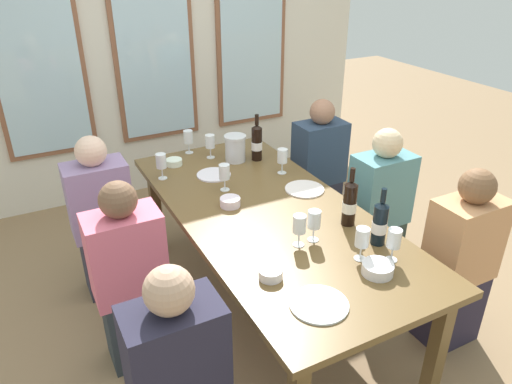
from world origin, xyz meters
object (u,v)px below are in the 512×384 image
wine_glass_4 (282,156)px  wine_glass_6 (210,143)px  dining_table (268,220)px  white_plate_0 (305,189)px  wine_glass_3 (314,221)px  metal_pitcher (235,148)px  tasting_bowl_3 (174,162)px  tasting_bowl_0 (230,202)px  seated_person_5 (378,211)px  wine_glass_5 (188,138)px  seated_person_4 (130,281)px  white_plate_1 (214,175)px  tasting_bowl_1 (271,274)px  wine_bottle_2 (257,142)px  seated_person_1 (318,172)px  wine_glass_8 (394,240)px  seated_person_0 (103,221)px  wine_glass_1 (299,225)px  tasting_bowl_2 (378,269)px  wine_bottle_1 (350,203)px  wine_glass_2 (161,162)px  wine_glass_0 (224,173)px  wine_glass_7 (362,239)px  seated_person_3 (459,264)px  white_plate_2 (319,304)px  wine_bottle_0 (380,223)px

wine_glass_4 → wine_glass_6: size_ratio=1.00×
dining_table → white_plate_0: size_ratio=8.81×
wine_glass_3 → wine_glass_4: same height
metal_pitcher → tasting_bowl_3: bearing=162.7°
white_plate_0 → tasting_bowl_0: tasting_bowl_0 is taller
white_plate_0 → seated_person_5: (0.50, -0.15, -0.22)m
wine_glass_5 → seated_person_4: 1.31m
white_plate_1 → tasting_bowl_1: bearing=-100.1°
wine_bottle_2 → wine_glass_4: 0.29m
wine_glass_6 → seated_person_1: size_ratio=0.16×
tasting_bowl_1 → wine_glass_8: wine_glass_8 is taller
seated_person_0 → wine_glass_1: bearing=-53.8°
tasting_bowl_0 → wine_glass_5: size_ratio=0.70×
tasting_bowl_1 → tasting_bowl_2: size_ratio=0.75×
wine_bottle_2 → seated_person_0: seated_person_0 is taller
seated_person_0 → wine_bottle_1: bearing=-41.9°
wine_bottle_1 → seated_person_5: (0.52, 0.31, -0.35)m
wine_glass_2 → wine_glass_5: same height
tasting_bowl_0 → wine_glass_0: bearing=74.3°
tasting_bowl_3 → seated_person_4: 1.07m
tasting_bowl_0 → wine_glass_7: bearing=-66.7°
tasting_bowl_3 → seated_person_3: 1.94m
wine_glass_5 → wine_bottle_2: bearing=-41.7°
white_plate_1 → seated_person_0: bearing=171.4°
white_plate_0 → wine_bottle_1: wine_bottle_1 is taller
tasting_bowl_0 → seated_person_0: seated_person_0 is taller
white_plate_1 → seated_person_1: (0.93, 0.10, -0.22)m
white_plate_0 → wine_glass_5: wine_glass_5 is taller
wine_bottle_1 → wine_glass_4: 0.74m
dining_table → wine_glass_2: (-0.41, 0.70, 0.19)m
tasting_bowl_1 → seated_person_3: 1.17m
seated_person_5 → wine_glass_4: bearing=139.4°
tasting_bowl_0 → tasting_bowl_3: 0.73m
white_plate_2 → wine_glass_2: wine_glass_2 is taller
wine_glass_4 → seated_person_5: 0.74m
dining_table → wine_glass_4: size_ratio=12.60×
wine_bottle_2 → wine_glass_8: 1.41m
wine_glass_7 → tasting_bowl_2: bearing=-91.3°
wine_bottle_2 → white_plate_1: bearing=-164.7°
wine_bottle_0 → seated_person_3: seated_person_3 is taller
seated_person_1 → seated_person_0: bearing=179.7°
wine_bottle_1 → wine_glass_7: (-0.15, -0.30, -0.02)m
tasting_bowl_3 → wine_bottle_1: bearing=-63.9°
wine_bottle_0 → seated_person_0: 1.76m
wine_glass_6 → seated_person_1: (0.83, -0.19, -0.33)m
wine_glass_4 → wine_glass_7: 1.06m
tasting_bowl_1 → wine_glass_1: wine_glass_1 is taller
tasting_bowl_2 → wine_glass_5: size_ratio=0.86×
tasting_bowl_1 → wine_glass_6: (0.30, 1.44, 0.09)m
wine_glass_4 → seated_person_0: seated_person_0 is taller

